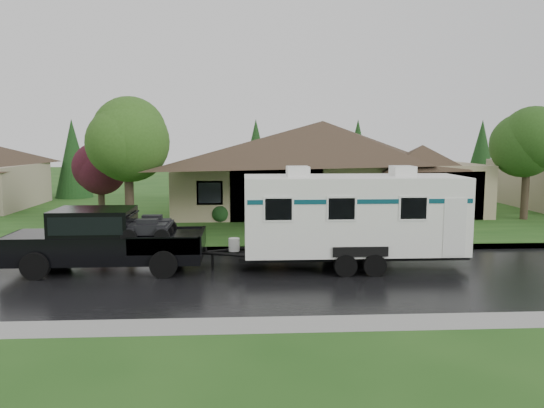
# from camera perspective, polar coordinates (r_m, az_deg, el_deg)

# --- Properties ---
(ground) EXTENTS (140.00, 140.00, 0.00)m
(ground) POSITION_cam_1_polar(r_m,az_deg,el_deg) (20.17, 5.73, -6.29)
(ground) COLOR #224D18
(ground) RESTS_ON ground
(road) EXTENTS (140.00, 8.00, 0.01)m
(road) POSITION_cam_1_polar(r_m,az_deg,el_deg) (18.26, 6.71, -7.71)
(road) COLOR black
(road) RESTS_ON ground
(curb) EXTENTS (140.00, 0.50, 0.15)m
(curb) POSITION_cam_1_polar(r_m,az_deg,el_deg) (22.33, 4.83, -4.78)
(curb) COLOR gray
(curb) RESTS_ON ground
(lawn) EXTENTS (140.00, 26.00, 0.15)m
(lawn) POSITION_cam_1_polar(r_m,az_deg,el_deg) (34.82, 1.88, -0.49)
(lawn) COLOR #224D18
(lawn) RESTS_ON ground
(house_main) EXTENTS (19.44, 10.80, 6.90)m
(house_main) POSITION_cam_1_polar(r_m,az_deg,el_deg) (33.67, 5.99, 5.22)
(house_main) COLOR tan
(house_main) RESTS_ON lawn
(tree_left_green) EXTENTS (3.92, 3.92, 6.49)m
(tree_left_green) POSITION_cam_1_polar(r_m,az_deg,el_deg) (26.13, -15.29, 6.82)
(tree_left_green) COLOR #382B1E
(tree_left_green) RESTS_ON lawn
(tree_red) EXTENTS (2.61, 2.61, 4.32)m
(tree_red) POSITION_cam_1_polar(r_m,az_deg,el_deg) (29.07, -17.99, 3.75)
(tree_red) COLOR #382B1E
(tree_red) RESTS_ON lawn
(tree_right_green) EXTENTS (3.68, 3.68, 6.10)m
(tree_right_green) POSITION_cam_1_polar(r_m,az_deg,el_deg) (32.66, 25.82, 5.89)
(tree_right_green) COLOR #382B1E
(tree_right_green) RESTS_ON lawn
(shrub_row) EXTENTS (13.60, 1.00, 1.00)m
(shrub_row) POSITION_cam_1_polar(r_m,az_deg,el_deg) (29.41, 6.77, -0.80)
(shrub_row) COLOR #143814
(shrub_row) RESTS_ON lawn
(pickup_truck) EXTENTS (6.64, 2.52, 2.21)m
(pickup_truck) POSITION_cam_1_polar(r_m,az_deg,el_deg) (19.53, -17.64, -3.47)
(pickup_truck) COLOR black
(pickup_truck) RESTS_ON ground
(travel_trailer) EXTENTS (8.19, 2.88, 3.67)m
(travel_trailer) POSITION_cam_1_polar(r_m,az_deg,el_deg) (19.21, 8.68, -1.09)
(travel_trailer) COLOR white
(travel_trailer) RESTS_ON ground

